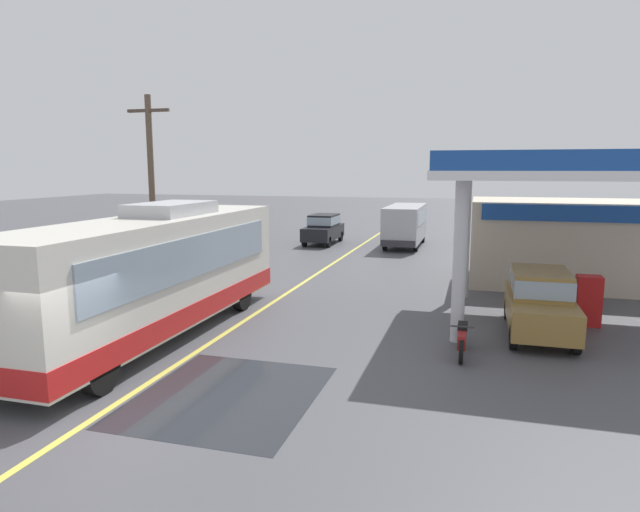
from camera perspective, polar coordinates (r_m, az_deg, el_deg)
ground at (r=29.70m, az=2.51°, el=-0.01°), size 120.00×120.00×0.00m
lane_divider_stripe at (r=24.93m, az=-0.16°, el=-1.74°), size 0.16×50.00×0.01m
wet_puddle_patch at (r=12.00m, az=-9.47°, el=-13.94°), size 3.60×4.26×0.01m
coach_bus_main at (r=15.97m, az=-16.64°, el=-1.97°), size 2.60×11.04×3.69m
gas_station_roadside at (r=22.24m, az=24.41°, el=2.97°), size 9.10×11.95×5.10m
car_at_pump at (r=16.81m, az=21.70°, el=-4.16°), size 1.70×4.20×1.82m
minibus_opposing_lane at (r=33.73m, az=8.77°, el=3.49°), size 2.04×6.13×2.44m
motorcycle_parked_forecourt at (r=14.48m, az=14.44°, el=-8.20°), size 0.55×1.80×0.92m
pedestrian_near_pump at (r=19.01m, az=21.85°, el=-2.95°), size 0.55×0.22×1.66m
car_trailing_behind_bus at (r=34.51m, az=0.37°, el=2.96°), size 1.70×4.20×1.82m
utility_pole_roadside at (r=23.10m, az=-16.94°, el=6.80°), size 1.80×0.24×7.48m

